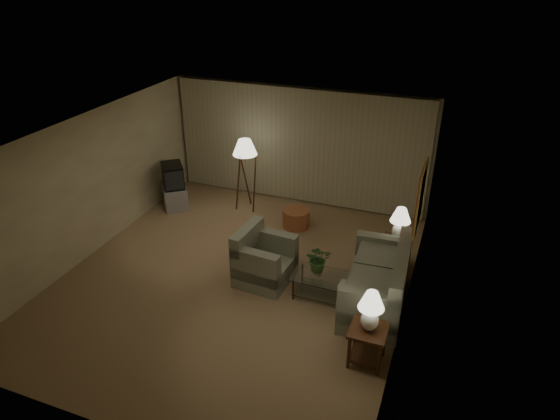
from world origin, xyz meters
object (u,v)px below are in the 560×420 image
object	(u,v)px
crt_tv	(173,175)
floor_lamp	(246,173)
table_lamp_far	(400,221)
ottoman	(296,218)
vase	(318,272)
armchair	(265,261)
sofa	(376,284)
table_lamp_near	(371,308)
coffee_table	(326,284)
side_table_far	(397,249)
side_table_near	(368,339)
tv_cabinet	(175,196)

from	to	relation	value
crt_tv	floor_lamp	distance (m)	1.68
table_lamp_far	ottoman	bearing A→B (deg)	159.73
table_lamp_far	ottoman	world-z (taller)	table_lamp_far
vase	crt_tv	bearing A→B (deg)	152.69
table_lamp_far	crt_tv	size ratio (longest dim) A/B	0.85
armchair	ottoman	world-z (taller)	armchair
sofa	floor_lamp	bearing A→B (deg)	-128.79
armchair	crt_tv	world-z (taller)	crt_tv
ottoman	table_lamp_near	bearing A→B (deg)	-56.72
crt_tv	vase	xyz separation A→B (m)	(4.09, -2.11, -0.28)
sofa	crt_tv	bearing A→B (deg)	-114.76
table_lamp_near	coffee_table	size ratio (longest dim) A/B	0.55
coffee_table	side_table_far	bearing A→B (deg)	54.55
table_lamp_near	ottoman	distance (m)	4.18
table_lamp_near	side_table_near	bearing A→B (deg)	-26.57
crt_tv	vase	world-z (taller)	crt_tv
crt_tv	tv_cabinet	bearing A→B (deg)	0.00
table_lamp_far	floor_lamp	xyz separation A→B (m)	(-3.59, 1.23, -0.11)
side_table_far	table_lamp_far	world-z (taller)	table_lamp_far
table_lamp_near	ottoman	bearing A→B (deg)	123.28
sofa	floor_lamp	world-z (taller)	floor_lamp
floor_lamp	ottoman	bearing A→B (deg)	-16.41
vase	table_lamp_near	bearing A→B (deg)	-48.37
armchair	table_lamp_far	xyz separation A→B (m)	(2.12, 1.24, 0.58)
side_table_near	floor_lamp	world-z (taller)	floor_lamp
armchair	side_table_far	size ratio (longest dim) A/B	1.81
table_lamp_near	table_lamp_far	size ratio (longest dim) A/B	0.98
ottoman	vase	world-z (taller)	vase
table_lamp_far	ottoman	size ratio (longest dim) A/B	1.11
table_lamp_near	ottoman	xyz separation A→B (m)	(-2.25, 3.43, -0.78)
sofa	side_table_far	xyz separation A→B (m)	(0.15, 1.25, -0.01)
floor_lamp	crt_tv	bearing A→B (deg)	-163.88
ottoman	side_table_near	bearing A→B (deg)	-56.72
table_lamp_far	ottoman	distance (m)	2.53
side_table_near	tv_cabinet	world-z (taller)	side_table_near
coffee_table	ottoman	bearing A→B (deg)	120.62
coffee_table	tv_cabinet	xyz separation A→B (m)	(-4.24, 2.11, -0.03)
floor_lamp	armchair	bearing A→B (deg)	-59.24
side_table_near	crt_tv	size ratio (longest dim) A/B	0.79
armchair	tv_cabinet	world-z (taller)	armchair
sofa	side_table_near	bearing A→B (deg)	3.29
side_table_far	ottoman	bearing A→B (deg)	159.73
vase	sofa	bearing A→B (deg)	5.94
side_table_far	ottoman	xyz separation A→B (m)	(-2.25, 0.83, -0.21)
side_table_far	vase	distance (m)	1.75
armchair	side_table_far	xyz separation A→B (m)	(2.12, 1.24, 0.01)
sofa	table_lamp_far	xyz separation A→B (m)	(0.15, 1.25, 0.56)
side_table_far	floor_lamp	world-z (taller)	floor_lamp
coffee_table	vase	world-z (taller)	vase
tv_cabinet	crt_tv	xyz separation A→B (m)	(0.00, 0.00, 0.52)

